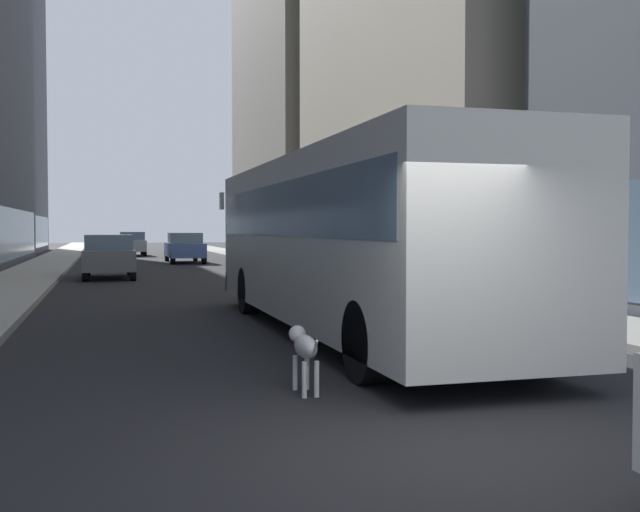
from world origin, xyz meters
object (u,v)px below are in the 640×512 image
Objects in this scene: car_silver_sedan at (132,244)px; transit_bus at (348,233)px; car_yellow_taxi at (305,263)px; car_grey_wagon at (109,256)px; dalmatian_dog at (304,347)px; car_blue_hatchback at (185,247)px.

transit_bus is at bearing -86.58° from car_silver_sedan.
car_yellow_taxi is 0.93× the size of car_silver_sedan.
transit_bus is 2.81× the size of car_grey_wagon.
transit_bus is 16.90m from car_grey_wagon.
car_grey_wagon is 20.90m from dalmatian_dog.
dalmatian_dog is (-3.55, -13.38, -0.31)m from car_yellow_taxi.
car_silver_sedan is (-2.40, 11.61, -0.00)m from car_blue_hatchback.
transit_bus is 28.57m from car_blue_hatchback.
car_blue_hatchback is 4.99× the size of dalmatian_dog.
transit_bus is at bearing 66.13° from dalmatian_dog.
dalmatian_dog is at bearing -113.87° from transit_bus.
car_grey_wagon is at bearing 127.02° from car_yellow_taxi.
car_silver_sedan is at bearing 101.68° from car_blue_hatchback.
car_grey_wagon is 0.95× the size of car_yellow_taxi.
car_yellow_taxi and car_silver_sedan have the same top height.
car_grey_wagon and car_silver_sedan have the same top height.
car_blue_hatchback is at bearing 71.81° from car_grey_wagon.
car_yellow_taxi is (5.60, -7.42, 0.00)m from car_grey_wagon.
transit_bus is 11.98× the size of dalmatian_dog.
car_yellow_taxi is 4.48× the size of dalmatian_dog.
dalmatian_dog is (2.05, -20.80, -0.31)m from car_grey_wagon.
car_yellow_taxi is (1.60, -19.60, -0.00)m from car_blue_hatchback.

